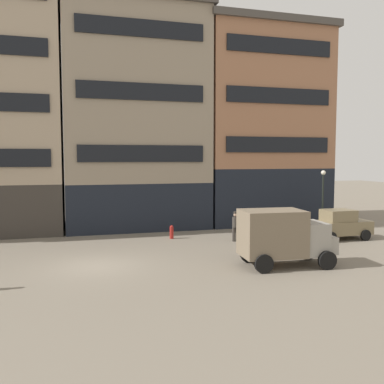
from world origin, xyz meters
name	(u,v)px	position (x,y,z in m)	size (l,w,h in m)	color
ground_plane	(97,266)	(0.00, 0.00, 0.00)	(120.00, 120.00, 0.00)	slate
building_center_left	(2,104)	(-5.41, 11.46, 8.59)	(8.06, 7.42, 17.10)	#38332D
building_center_right	(134,118)	(3.43, 11.46, 7.90)	(10.32, 7.42, 15.73)	black
building_far_right	(258,125)	(13.21, 11.46, 7.55)	(9.94, 7.42, 15.03)	black
delivery_truck_far	(284,236)	(8.30, -2.30, 1.42)	(4.45, 2.38, 2.62)	gray
sedan_dark	(340,224)	(14.70, 2.64, 0.91)	(3.73, 1.93, 1.83)	#7A6B4C
pedestrian_officer	(235,225)	(8.31, 3.78, 0.98)	(0.37, 0.37, 1.79)	#38332D
streetlamp_curbside	(323,191)	(15.69, 6.06, 2.67)	(0.32, 0.32, 4.12)	black
fire_hydrant_curbside	(172,232)	(4.84, 5.63, 0.43)	(0.24, 0.24, 0.83)	maroon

